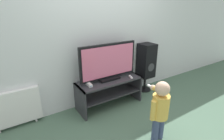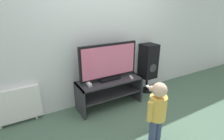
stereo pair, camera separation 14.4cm
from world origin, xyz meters
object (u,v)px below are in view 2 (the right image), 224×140
remote_primary (131,77)px  game_console (89,84)px  speaker_tower (148,62)px  radiator (16,105)px  child (157,108)px  television (109,62)px

remote_primary → game_console: bearing=172.3°
speaker_tower → game_console: bearing=-174.9°
game_console → radiator: size_ratio=0.24×
remote_primary → speaker_tower: (0.58, 0.23, 0.13)m
game_console → child: bearing=-65.1°
game_console → child: (0.50, -1.07, -0.02)m
child → radiator: 2.08m
radiator → remote_primary: bearing=-10.7°
child → speaker_tower: speaker_tower is taller
television → child: (0.09, -1.11, -0.31)m
child → speaker_tower: size_ratio=0.85×
speaker_tower → radiator: (-2.46, 0.13, -0.32)m
game_console → television: bearing=5.6°
television → child: size_ratio=1.23×
radiator → speaker_tower: bearing=-3.0°
remote_primary → radiator: 1.92m
television → radiator: 1.59m
child → television: bearing=94.7°
speaker_tower → radiator: 2.49m
game_console → speaker_tower: 1.38m
television → child: television is taller
television → speaker_tower: 0.98m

